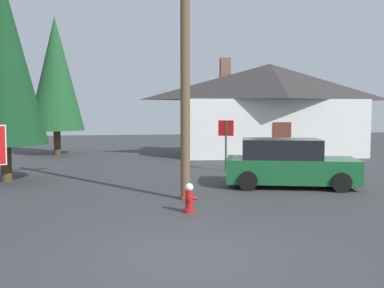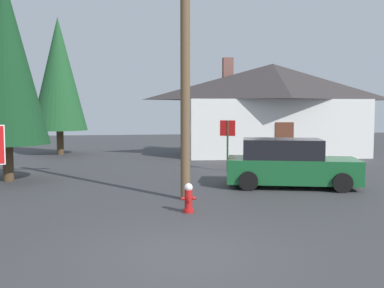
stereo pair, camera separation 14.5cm
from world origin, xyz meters
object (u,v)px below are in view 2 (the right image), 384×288
Objects in this scene: utility_pole at (185,50)px; house at (272,108)px; fire_hydrant at (189,198)px; parked_car at (289,164)px; stop_sign_far at (228,135)px; pine_tree_mid_left at (5,59)px; pine_tree_tall_left at (59,74)px.

utility_pole is 0.75× the size of house.
parked_car is (4.02, 3.24, 0.41)m from fire_hydrant.
utility_pole is 3.78× the size of stop_sign_far.
house is at bearing 30.49° from pine_tree_mid_left.
pine_tree_tall_left is at bearing 107.95° from fire_hydrant.
parked_car is at bearing -16.35° from pine_tree_mid_left.
fire_hydrant is at bearing -117.51° from house.
house is at bearing 62.49° from fire_hydrant.
utility_pole reaches higher than parked_car.
stop_sign_far is at bearing -123.95° from house.
utility_pole is at bearing -69.53° from pine_tree_tall_left.
pine_tree_tall_left is (-12.37, 2.24, 1.98)m from house.
pine_tree_tall_left is at bearing 110.47° from utility_pole.
utility_pole is 1.77× the size of parked_car.
stop_sign_far is (2.73, 5.77, -2.79)m from utility_pole.
fire_hydrant is at bearing -141.17° from parked_car.
pine_tree_mid_left is (-5.82, 6.13, 4.13)m from fire_hydrant.
pine_tree_tall_left is (-5.19, 16.02, 4.38)m from fire_hydrant.
utility_pole is at bearing -36.70° from pine_tree_mid_left.
utility_pole reaches higher than pine_tree_tall_left.
pine_tree_mid_left is (-13.00, -7.65, 1.73)m from house.
fire_hydrant is at bearing -95.85° from utility_pole.
pine_tree_mid_left is (-5.99, 4.47, 0.15)m from utility_pole.
fire_hydrant is 0.16× the size of parked_car.
parked_car is 16.25m from pine_tree_tall_left.
house is 1.46× the size of pine_tree_mid_left.
pine_tree_tall_left is at bearing 125.78° from parked_car.
parked_car is (1.12, -4.19, -0.79)m from stop_sign_far.
utility_pole reaches higher than fire_hydrant.
stop_sign_far is at bearing 64.67° from utility_pole.
stop_sign_far is 7.75m from house.
utility_pole is (0.17, 1.66, 3.99)m from fire_hydrant.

